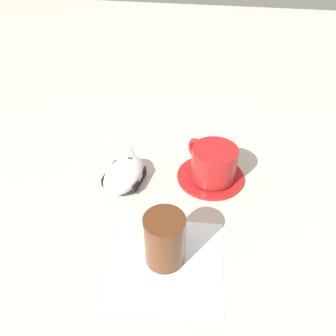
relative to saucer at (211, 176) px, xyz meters
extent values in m
plane|color=#B2A899|center=(-0.13, 0.05, 0.00)|extent=(3.00, 3.00, 0.00)
cylinder|color=maroon|center=(0.00, 0.00, 0.00)|extent=(0.13, 0.13, 0.01)
cylinder|color=maroon|center=(0.00, 0.00, 0.04)|extent=(0.09, 0.09, 0.06)
torus|color=maroon|center=(0.03, 0.03, 0.04)|extent=(0.04, 0.04, 0.05)
ellipsoid|color=silver|center=(-0.04, 0.16, 0.01)|extent=(0.12, 0.08, 0.04)
cylinder|color=black|center=(-0.01, 0.16, 0.03)|extent=(0.01, 0.01, 0.01)
cube|color=black|center=(-0.04, 0.19, 0.01)|extent=(0.06, 0.01, 0.02)
cube|color=black|center=(-0.05, 0.13, 0.01)|extent=(0.06, 0.01, 0.02)
cylinder|color=gray|center=(0.04, 0.17, 0.00)|extent=(0.05, 0.03, 0.00)
cylinder|color=gray|center=(0.08, 0.20, 0.00)|extent=(0.03, 0.05, 0.00)
cylinder|color=gray|center=(0.12, 0.25, 0.00)|extent=(0.04, 0.05, 0.00)
cylinder|color=gray|center=(0.14, 0.30, 0.00)|extent=(0.01, 0.06, 0.00)
cylinder|color=gray|center=(0.16, 0.36, 0.00)|extent=(0.03, 0.05, 0.00)
sphere|color=gray|center=(0.02, 0.16, 0.00)|extent=(0.00, 0.00, 0.00)
sphere|color=gray|center=(0.07, 0.18, 0.00)|extent=(0.00, 0.00, 0.00)
sphere|color=gray|center=(0.10, 0.23, 0.00)|extent=(0.00, 0.00, 0.00)
sphere|color=gray|center=(0.13, 0.27, 0.00)|extent=(0.00, 0.00, 0.00)
sphere|color=gray|center=(0.15, 0.33, 0.00)|extent=(0.00, 0.00, 0.00)
sphere|color=gray|center=(0.17, 0.38, 0.00)|extent=(0.00, 0.00, 0.00)
cube|color=white|center=(-0.21, 0.05, 0.00)|extent=(0.18, 0.18, 0.00)
cylinder|color=#4C2814|center=(-0.20, 0.06, 0.04)|extent=(0.06, 0.06, 0.09)
camera|label=1|loc=(-0.50, 0.00, 0.42)|focal=35.00mm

